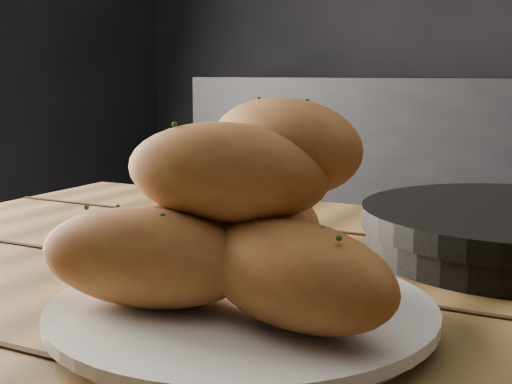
# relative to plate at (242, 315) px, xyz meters

# --- Properties ---
(plate) EXTENTS (0.26, 0.26, 0.02)m
(plate) POSITION_rel_plate_xyz_m (0.00, 0.00, 0.00)
(plate) COLOR white
(plate) RESTS_ON table
(bread_rolls) EXTENTS (0.26, 0.21, 0.14)m
(bread_rolls) POSITION_rel_plate_xyz_m (-0.01, -0.00, 0.06)
(bread_rolls) COLOR #AD7530
(bread_rolls) RESTS_ON plate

